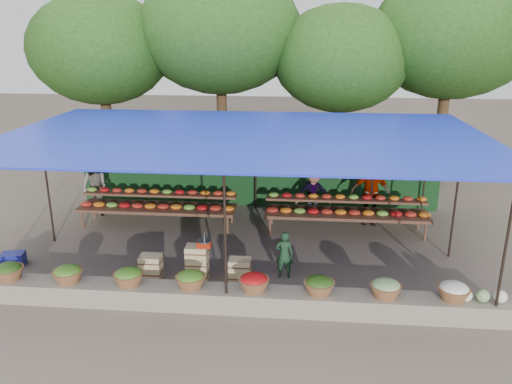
# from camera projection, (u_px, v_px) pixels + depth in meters

# --- Properties ---
(ground) EXTENTS (60.00, 60.00, 0.00)m
(ground) POSITION_uv_depth(u_px,v_px,m) (245.00, 248.00, 12.08)
(ground) COLOR brown
(ground) RESTS_ON ground
(stone_curb) EXTENTS (10.60, 0.55, 0.40)m
(stone_curb) POSITION_uv_depth(u_px,v_px,m) (228.00, 299.00, 9.41)
(stone_curb) COLOR #716A5A
(stone_curb) RESTS_ON ground
(stall_canopy) EXTENTS (10.80, 6.60, 2.82)m
(stall_canopy) POSITION_uv_depth(u_px,v_px,m) (244.00, 139.00, 11.33)
(stall_canopy) COLOR black
(stall_canopy) RESTS_ON ground
(produce_baskets) EXTENTS (8.98, 0.58, 0.34)m
(produce_baskets) POSITION_uv_depth(u_px,v_px,m) (222.00, 281.00, 9.31)
(produce_baskets) COLOR brown
(produce_baskets) RESTS_ON stone_curb
(netting_backdrop) EXTENTS (10.60, 0.06, 2.50)m
(netting_backdrop) POSITION_uv_depth(u_px,v_px,m) (257.00, 166.00, 14.68)
(netting_backdrop) COLOR #163F1C
(netting_backdrop) RESTS_ON ground
(tree_row) EXTENTS (16.51, 5.50, 7.12)m
(tree_row) POSITION_uv_depth(u_px,v_px,m) (280.00, 41.00, 16.36)
(tree_row) COLOR #372414
(tree_row) RESTS_ON ground
(fruit_table_left) EXTENTS (4.21, 0.95, 0.93)m
(fruit_table_left) POSITION_uv_depth(u_px,v_px,m) (158.00, 203.00, 13.39)
(fruit_table_left) COLOR #492A1D
(fruit_table_left) RESTS_ON ground
(fruit_table_right) EXTENTS (4.21, 0.95, 0.93)m
(fruit_table_right) POSITION_uv_depth(u_px,v_px,m) (346.00, 209.00, 12.95)
(fruit_table_right) COLOR #492A1D
(fruit_table_right) RESTS_ON ground
(crate_counter) EXTENTS (2.35, 0.34, 0.77)m
(crate_counter) POSITION_uv_depth(u_px,v_px,m) (196.00, 266.00, 10.47)
(crate_counter) COLOR tan
(crate_counter) RESTS_ON ground
(weighing_scale) EXTENTS (0.30, 0.30, 0.32)m
(weighing_scale) POSITION_uv_depth(u_px,v_px,m) (205.00, 243.00, 10.29)
(weighing_scale) COLOR #B2250E
(weighing_scale) RESTS_ON crate_counter
(vendor_seated) EXTENTS (0.39, 0.26, 1.04)m
(vendor_seated) POSITION_uv_depth(u_px,v_px,m) (284.00, 255.00, 10.52)
(vendor_seated) COLOR #193721
(vendor_seated) RESTS_ON ground
(customer_left) EXTENTS (0.96, 0.86, 1.64)m
(customer_left) POSITION_uv_depth(u_px,v_px,m) (95.00, 187.00, 14.07)
(customer_left) COLOR slate
(customer_left) RESTS_ON ground
(customer_mid) EXTENTS (1.05, 0.70, 1.52)m
(customer_mid) POSITION_uv_depth(u_px,v_px,m) (313.00, 194.00, 13.69)
(customer_mid) COLOR slate
(customer_mid) RESTS_ON ground
(customer_right) EXTENTS (1.05, 0.47, 1.75)m
(customer_right) POSITION_uv_depth(u_px,v_px,m) (370.00, 193.00, 13.42)
(customer_right) COLOR slate
(customer_right) RESTS_ON ground
(blue_crate_back) EXTENTS (0.55, 0.45, 0.29)m
(blue_crate_back) POSITION_uv_depth(u_px,v_px,m) (13.00, 259.00, 11.18)
(blue_crate_back) COLOR navy
(blue_crate_back) RESTS_ON ground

